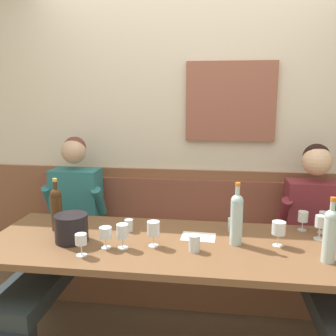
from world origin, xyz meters
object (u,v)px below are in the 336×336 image
object	(u,v)px
wine_bottle_amber_mid	(330,234)
wine_glass_mid_right	(320,223)
wine_glass_by_bottle	(279,229)
water_tumbler_center	(129,225)
wine_glass_center_rear	(105,234)
wine_bottle_clear_water	(56,208)
wine_glass_left_end	(122,232)
wine_bottle_green_tall	(237,217)
water_tumbler_left	(194,243)
ice_bucket	(71,228)
wall_bench	(187,263)
person_center_right_seat	(324,247)
dining_table	(179,255)
wine_glass_right_end	(303,218)
wine_glass_center_front	(324,219)
water_tumbler_right	(233,225)
wine_glass_mid_left	(153,229)
wine_glass_near_bucket	(81,240)
person_center_left_seat	(60,233)

from	to	relation	value
wine_bottle_amber_mid	wine_glass_mid_right	xyz separation A→B (m)	(0.04, 0.31, -0.05)
wine_glass_by_bottle	water_tumbler_center	world-z (taller)	wine_glass_by_bottle
wine_glass_mid_right	wine_glass_center_rear	distance (m)	1.30
wine_bottle_clear_water	wine_glass_left_end	size ratio (longest dim) A/B	2.38
wine_bottle_amber_mid	wine_glass_center_rear	world-z (taller)	wine_bottle_amber_mid
wine_bottle_green_tall	water_tumbler_left	world-z (taller)	wine_bottle_green_tall
ice_bucket	wine_bottle_clear_water	xyz separation A→B (m)	(-0.17, 0.17, 0.07)
wall_bench	person_center_right_seat	size ratio (longest dim) A/B	2.06
wine_bottle_clear_water	wine_bottle_amber_mid	xyz separation A→B (m)	(1.63, -0.25, 0.01)
person_center_right_seat	wine_bottle_amber_mid	world-z (taller)	person_center_right_seat
wine_bottle_amber_mid	wine_glass_mid_right	size ratio (longest dim) A/B	2.35
water_tumbler_left	dining_table	bearing A→B (deg)	134.17
wine_glass_right_end	water_tumbler_center	size ratio (longest dim) A/B	1.62
ice_bucket	wine_bottle_green_tall	size ratio (longest dim) A/B	0.53
ice_bucket	wine_glass_center_front	size ratio (longest dim) A/B	1.43
wine_glass_center_front	water_tumbler_right	distance (m)	0.58
wine_glass_mid_right	ice_bucket	bearing A→B (deg)	-171.13
wine_glass_by_bottle	wine_glass_mid_left	world-z (taller)	wine_glass_mid_left
wine_glass_near_bucket	wine_glass_mid_right	world-z (taller)	wine_glass_mid_right
wine_bottle_amber_mid	wine_glass_mid_left	bearing A→B (deg)	175.53
wine_bottle_green_tall	wine_glass_by_bottle	bearing A→B (deg)	0.86
wine_bottle_clear_water	wine_glass_near_bucket	distance (m)	0.47
person_center_left_seat	wine_glass_mid_right	size ratio (longest dim) A/B	8.60
wine_bottle_amber_mid	person_center_right_seat	bearing A→B (deg)	75.70
wine_bottle_clear_water	wine_glass_by_bottle	world-z (taller)	wine_bottle_clear_water
person_center_right_seat	wine_glass_mid_right	xyz separation A→B (m)	(-0.09, -0.17, 0.23)
person_center_right_seat	wine_glass_center_rear	distance (m)	1.45
dining_table	wine_glass_by_bottle	size ratio (longest dim) A/B	15.65
dining_table	person_center_right_seat	xyz separation A→B (m)	(0.94, 0.34, -0.05)
wall_bench	person_center_left_seat	distance (m)	1.04
wine_glass_center_rear	wine_bottle_clear_water	bearing A→B (deg)	149.45
ice_bucket	wine_glass_by_bottle	size ratio (longest dim) A/B	1.34
person_center_left_seat	wine_glass_center_front	bearing A→B (deg)	-1.83
water_tumbler_right	wine_bottle_clear_water	bearing A→B (deg)	-173.44
wine_bottle_green_tall	wine_glass_near_bucket	size ratio (longest dim) A/B	2.99
ice_bucket	water_tumbler_left	size ratio (longest dim) A/B	2.12
wine_glass_center_rear	person_center_left_seat	bearing A→B (deg)	136.39
dining_table	wine_glass_mid_left	distance (m)	0.24
wine_glass_mid_right	wine_glass_center_rear	bearing A→B (deg)	-166.52
wall_bench	dining_table	xyz separation A→B (m)	(0.00, -0.69, 0.39)
wall_bench	wine_glass_by_bottle	world-z (taller)	wall_bench
dining_table	wine_glass_center_rear	world-z (taller)	wine_glass_center_rear
person_center_left_seat	person_center_right_seat	world-z (taller)	person_center_left_seat
wine_glass_near_bucket	water_tumbler_center	xyz separation A→B (m)	(0.17, 0.39, -0.05)
dining_table	wine_glass_right_end	xyz separation A→B (m)	(0.78, 0.31, 0.16)
person_center_left_seat	wine_bottle_amber_mid	size ratio (longest dim) A/B	3.66
person_center_left_seat	wine_glass_by_bottle	world-z (taller)	person_center_left_seat
wine_glass_mid_right	wine_glass_center_rear	world-z (taller)	wine_glass_mid_right
ice_bucket	wine_bottle_green_tall	world-z (taller)	wine_bottle_green_tall
wine_glass_right_end	water_tumbler_right	world-z (taller)	wine_glass_right_end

